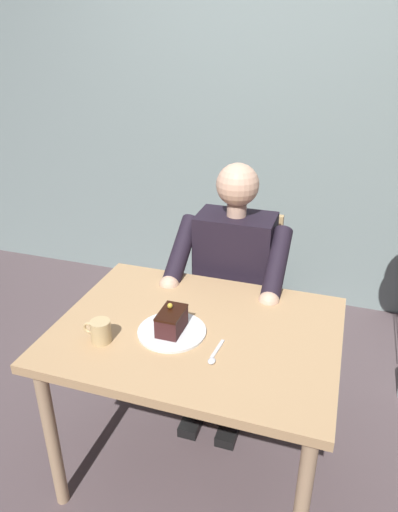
# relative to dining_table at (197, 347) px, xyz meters

# --- Properties ---
(ground_plane) EXTENTS (14.00, 14.00, 0.00)m
(ground_plane) POSITION_rel_dining_table_xyz_m (0.00, 0.00, -0.63)
(ground_plane) COLOR #56474A
(cafe_rear_panel) EXTENTS (6.40, 0.12, 3.00)m
(cafe_rear_panel) POSITION_rel_dining_table_xyz_m (0.00, -1.62, 0.87)
(cafe_rear_panel) COLOR gray
(cafe_rear_panel) RESTS_ON ground
(dining_table) EXTENTS (1.05, 0.79, 0.72)m
(dining_table) POSITION_rel_dining_table_xyz_m (0.00, 0.00, 0.00)
(dining_table) COLOR tan
(dining_table) RESTS_ON ground
(chair) EXTENTS (0.42, 0.42, 0.90)m
(chair) POSITION_rel_dining_table_xyz_m (0.00, -0.68, -0.14)
(chair) COLOR tan
(chair) RESTS_ON ground
(seated_person) EXTENTS (0.53, 0.58, 1.20)m
(seated_person) POSITION_rel_dining_table_xyz_m (0.00, -0.50, -0.01)
(seated_person) COLOR black
(seated_person) RESTS_ON ground
(dessert_plate) EXTENTS (0.25, 0.25, 0.01)m
(dessert_plate) POSITION_rel_dining_table_xyz_m (0.08, 0.05, 0.09)
(dessert_plate) COLOR white
(dessert_plate) RESTS_ON dining_table
(cake_slice) EXTENTS (0.08, 0.13, 0.10)m
(cake_slice) POSITION_rel_dining_table_xyz_m (0.08, 0.05, 0.14)
(cake_slice) COLOR #3A1A1B
(cake_slice) RESTS_ON dessert_plate
(coffee_cup) EXTENTS (0.11, 0.07, 0.08)m
(coffee_cup) POSITION_rel_dining_table_xyz_m (0.30, 0.18, 0.13)
(coffee_cup) COLOR tan
(coffee_cup) RESTS_ON dining_table
(dessert_spoon) EXTENTS (0.03, 0.14, 0.01)m
(dessert_spoon) POSITION_rel_dining_table_xyz_m (-0.11, 0.14, 0.09)
(dessert_spoon) COLOR silver
(dessert_spoon) RESTS_ON dining_table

